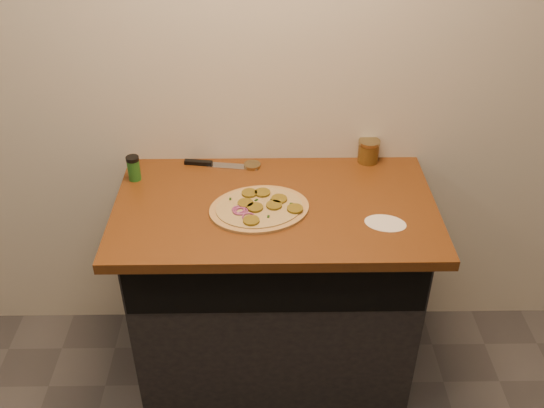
{
  "coord_description": "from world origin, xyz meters",
  "views": [
    {
      "loc": [
        -0.04,
        -0.44,
        2.18
      ],
      "look_at": [
        -0.01,
        1.34,
        0.95
      ],
      "focal_mm": 40.0,
      "sensor_mm": 36.0,
      "label": 1
    }
  ],
  "objects_px": {
    "salsa_jar": "(369,151)",
    "spice_shaker": "(134,168)",
    "pizza": "(259,208)",
    "chefs_knife": "(215,164)"
  },
  "relations": [
    {
      "from": "salsa_jar",
      "to": "spice_shaker",
      "type": "xyz_separation_m",
      "value": [
        -0.94,
        -0.13,
        0.0
      ]
    },
    {
      "from": "chefs_knife",
      "to": "pizza",
      "type": "bearing_deg",
      "value": -60.01
    },
    {
      "from": "pizza",
      "to": "salsa_jar",
      "type": "distance_m",
      "value": 0.57
    },
    {
      "from": "pizza",
      "to": "chefs_knife",
      "type": "xyz_separation_m",
      "value": [
        -0.18,
        0.32,
        -0.0
      ]
    },
    {
      "from": "pizza",
      "to": "salsa_jar",
      "type": "bearing_deg",
      "value": 37.7
    },
    {
      "from": "chefs_knife",
      "to": "spice_shaker",
      "type": "distance_m",
      "value": 0.33
    },
    {
      "from": "pizza",
      "to": "spice_shaker",
      "type": "xyz_separation_m",
      "value": [
        -0.49,
        0.22,
        0.04
      ]
    },
    {
      "from": "salsa_jar",
      "to": "spice_shaker",
      "type": "distance_m",
      "value": 0.95
    },
    {
      "from": "salsa_jar",
      "to": "chefs_knife",
      "type": "bearing_deg",
      "value": -177.58
    },
    {
      "from": "chefs_knife",
      "to": "salsa_jar",
      "type": "distance_m",
      "value": 0.63
    }
  ]
}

